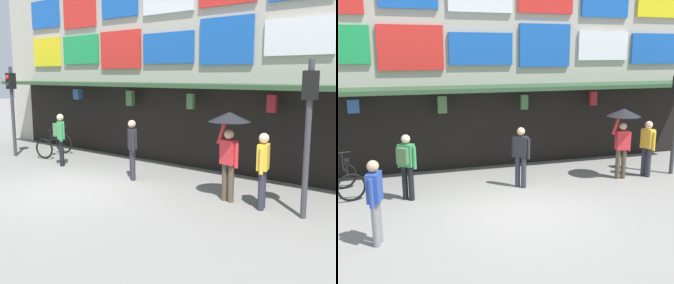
{
  "view_description": "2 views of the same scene",
  "coord_description": "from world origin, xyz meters",
  "views": [
    {
      "loc": [
        7.92,
        -6.32,
        2.88
      ],
      "look_at": [
        1.47,
        2.06,
        1.11
      ],
      "focal_mm": 42.46,
      "sensor_mm": 36.0,
      "label": 1
    },
    {
      "loc": [
        -2.87,
        -8.18,
        3.6
      ],
      "look_at": [
        0.22,
        2.04,
        1.22
      ],
      "focal_mm": 42.21,
      "sensor_mm": 36.0,
      "label": 2
    }
  ],
  "objects": [
    {
      "name": "ground_plane",
      "position": [
        0.0,
        0.0,
        0.0
      ],
      "size": [
        80.0,
        80.0,
        0.0
      ],
      "primitive_type": "plane",
      "color": "gray"
    },
    {
      "name": "shopfront",
      "position": [
        -0.0,
        4.57,
        3.96
      ],
      "size": [
        18.0,
        2.6,
        8.0
      ],
      "color": "#B2AD9E",
      "rests_on": "ground"
    },
    {
      "name": "bicycle_parked",
      "position": [
        -4.0,
        2.4,
        0.39
      ],
      "size": [
        1.0,
        1.31,
        1.05
      ],
      "color": "black",
      "rests_on": "ground"
    },
    {
      "name": "pedestrian_with_umbrella",
      "position": [
        3.6,
        1.55,
        1.64
      ],
      "size": [
        0.96,
        0.96,
        2.08
      ],
      "color": "brown",
      "rests_on": "ground"
    },
    {
      "name": "pedestrian_in_blue",
      "position": [
        0.53,
        1.65,
        0.95
      ],
      "size": [
        0.42,
        0.4,
        1.68
      ],
      "color": "#2D2D38",
      "rests_on": "ground"
    },
    {
      "name": "pedestrian_in_white",
      "position": [
        -3.2,
        -0.73,
        0.95
      ],
      "size": [
        0.3,
        0.52,
        1.68
      ],
      "color": "gray",
      "rests_on": "ground"
    },
    {
      "name": "pedestrian_in_yellow",
      "position": [
        4.46,
        1.53,
        0.95
      ],
      "size": [
        0.3,
        0.52,
        1.68
      ],
      "color": "#2D2D38",
      "rests_on": "ground"
    },
    {
      "name": "pedestrian_in_purple",
      "position": [
        -2.51,
        1.54,
        0.98
      ],
      "size": [
        0.48,
        0.47,
        1.68
      ],
      "color": "black",
      "rests_on": "ground"
    }
  ]
}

